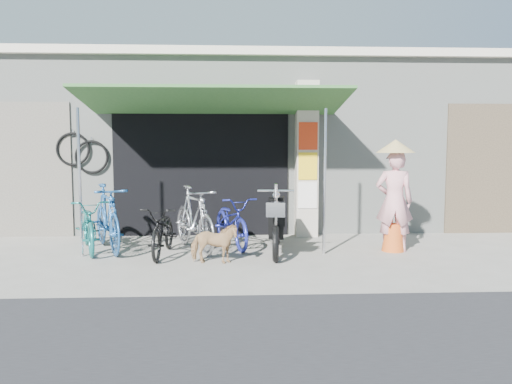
{
  "coord_description": "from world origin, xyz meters",
  "views": [
    {
      "loc": [
        -0.59,
        -7.22,
        1.75
      ],
      "look_at": [
        -0.2,
        1.0,
        1.0
      ],
      "focal_mm": 35.0,
      "sensor_mm": 36.0,
      "label": 1
    }
  ],
  "objects_px": {
    "bike_teal": "(89,225)",
    "bike_black": "(164,231)",
    "bike_blue": "(107,218)",
    "nun": "(394,197)",
    "moped": "(277,222)",
    "bike_silver": "(194,218)",
    "street_dog": "(214,243)",
    "bike_navy": "(232,221)"
  },
  "relations": [
    {
      "from": "bike_teal",
      "to": "bike_black",
      "type": "xyz_separation_m",
      "value": [
        1.29,
        -0.4,
        -0.04
      ]
    },
    {
      "from": "bike_teal",
      "to": "bike_blue",
      "type": "height_order",
      "value": "bike_blue"
    },
    {
      "from": "nun",
      "to": "moped",
      "type": "bearing_deg",
      "value": 10.52
    },
    {
      "from": "bike_teal",
      "to": "nun",
      "type": "distance_m",
      "value": 5.13
    },
    {
      "from": "bike_silver",
      "to": "bike_teal",
      "type": "bearing_deg",
      "value": 155.73
    },
    {
      "from": "bike_blue",
      "to": "nun",
      "type": "relative_size",
      "value": 0.99
    },
    {
      "from": "bike_teal",
      "to": "moped",
      "type": "xyz_separation_m",
      "value": [
        3.13,
        -0.22,
        0.06
      ]
    },
    {
      "from": "street_dog",
      "to": "nun",
      "type": "xyz_separation_m",
      "value": [
        2.98,
        0.77,
        0.61
      ]
    },
    {
      "from": "bike_silver",
      "to": "moped",
      "type": "xyz_separation_m",
      "value": [
        1.38,
        -0.22,
        -0.04
      ]
    },
    {
      "from": "bike_navy",
      "to": "street_dog",
      "type": "height_order",
      "value": "bike_navy"
    },
    {
      "from": "bike_teal",
      "to": "bike_navy",
      "type": "relative_size",
      "value": 0.99
    },
    {
      "from": "bike_silver",
      "to": "nun",
      "type": "distance_m",
      "value": 3.38
    },
    {
      "from": "nun",
      "to": "bike_silver",
      "type": "bearing_deg",
      "value": 6.97
    },
    {
      "from": "bike_teal",
      "to": "bike_navy",
      "type": "height_order",
      "value": "bike_navy"
    },
    {
      "from": "bike_navy",
      "to": "street_dog",
      "type": "bearing_deg",
      "value": -119.62
    },
    {
      "from": "bike_silver",
      "to": "bike_navy",
      "type": "distance_m",
      "value": 0.7
    },
    {
      "from": "moped",
      "to": "bike_teal",
      "type": "bearing_deg",
      "value": -178.06
    },
    {
      "from": "bike_blue",
      "to": "bike_black",
      "type": "xyz_separation_m",
      "value": [
        1.0,
        -0.46,
        -0.15
      ]
    },
    {
      "from": "bike_navy",
      "to": "street_dog",
      "type": "xyz_separation_m",
      "value": [
        -0.27,
        -1.27,
        -0.14
      ]
    },
    {
      "from": "bike_teal",
      "to": "bike_silver",
      "type": "distance_m",
      "value": 1.76
    },
    {
      "from": "bike_black",
      "to": "bike_silver",
      "type": "height_order",
      "value": "bike_silver"
    },
    {
      "from": "bike_black",
      "to": "moped",
      "type": "bearing_deg",
      "value": 8.88
    },
    {
      "from": "bike_blue",
      "to": "street_dog",
      "type": "distance_m",
      "value": 2.13
    },
    {
      "from": "bike_navy",
      "to": "street_dog",
      "type": "distance_m",
      "value": 1.3
    },
    {
      "from": "bike_teal",
      "to": "bike_navy",
      "type": "distance_m",
      "value": 2.4
    },
    {
      "from": "bike_teal",
      "to": "bike_silver",
      "type": "bearing_deg",
      "value": -20.27
    },
    {
      "from": "bike_blue",
      "to": "nun",
      "type": "xyz_separation_m",
      "value": [
        4.81,
        -0.29,
        0.36
      ]
    },
    {
      "from": "moped",
      "to": "nun",
      "type": "bearing_deg",
      "value": 5.68
    },
    {
      "from": "bike_blue",
      "to": "bike_navy",
      "type": "relative_size",
      "value": 1.09
    },
    {
      "from": "moped",
      "to": "nun",
      "type": "relative_size",
      "value": 1.05
    },
    {
      "from": "bike_black",
      "to": "bike_teal",
      "type": "bearing_deg",
      "value": 165.78
    },
    {
      "from": "street_dog",
      "to": "nun",
      "type": "height_order",
      "value": "nun"
    },
    {
      "from": "bike_teal",
      "to": "street_dog",
      "type": "relative_size",
      "value": 2.33
    },
    {
      "from": "bike_teal",
      "to": "bike_blue",
      "type": "bearing_deg",
      "value": -9.32
    },
    {
      "from": "bike_teal",
      "to": "bike_black",
      "type": "bearing_deg",
      "value": -37.48
    },
    {
      "from": "street_dog",
      "to": "bike_navy",
      "type": "bearing_deg",
      "value": -6.32
    },
    {
      "from": "moped",
      "to": "bike_blue",
      "type": "bearing_deg",
      "value": -179.58
    },
    {
      "from": "bike_black",
      "to": "street_dog",
      "type": "xyz_separation_m",
      "value": [
        0.83,
        -0.59,
        -0.1
      ]
    },
    {
      "from": "bike_blue",
      "to": "nun",
      "type": "height_order",
      "value": "nun"
    },
    {
      "from": "bike_black",
      "to": "bike_navy",
      "type": "relative_size",
      "value": 0.9
    },
    {
      "from": "bike_teal",
      "to": "bike_black",
      "type": "height_order",
      "value": "bike_teal"
    },
    {
      "from": "bike_blue",
      "to": "bike_silver",
      "type": "xyz_separation_m",
      "value": [
        1.46,
        -0.06,
        -0.01
      ]
    }
  ]
}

